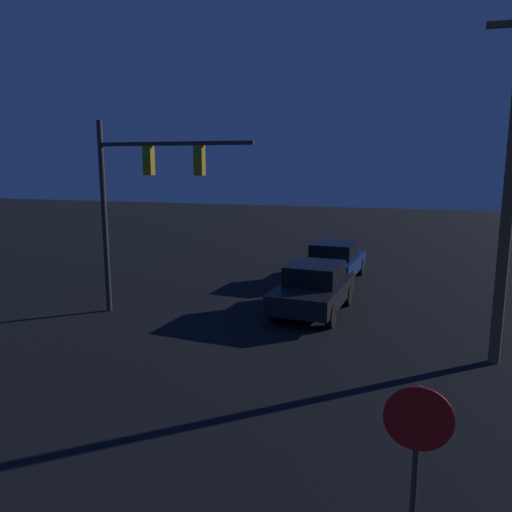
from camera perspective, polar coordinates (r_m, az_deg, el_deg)
The scene contains 5 objects.
car_near at distance 16.88m, azimuth 6.58°, elevation -3.63°, with size 2.31×4.30×1.64m.
car_far at distance 21.72m, azimuth 8.95°, elevation -0.49°, with size 2.28×4.28×1.64m.
traffic_signal_mast at distance 16.47m, azimuth -13.25°, elevation 7.70°, with size 5.27×0.30×6.31m.
stop_sign at distance 6.21m, azimuth 17.84°, elevation -20.44°, with size 0.75×0.07×2.58m.
utility_pole at distance 13.36m, azimuth 27.09°, elevation 8.00°, with size 1.59×0.28×8.95m.
Camera 1 is at (4.73, 2.61, 4.96)m, focal length 35.00 mm.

